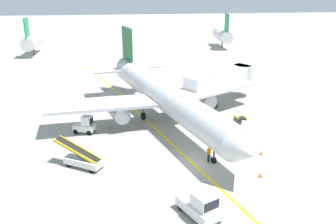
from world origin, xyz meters
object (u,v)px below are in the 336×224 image
object	(u,v)px
pushback_tug	(201,205)
safety_cone_tail_area	(242,103)
airliner	(164,95)
baggage_tug_near_wing	(85,125)
safety_cone_nose_right	(110,127)
safety_cone_wingtip_left	(242,147)
safety_cone_nose_left	(261,175)
belt_loader_forward_hold	(83,159)
jet_bridge	(226,78)
ground_crew_marshaller	(209,153)
safety_cone_wingtip_right	(261,153)
belt_loader_aft_hold	(239,123)

from	to	relation	value
pushback_tug	safety_cone_tail_area	distance (m)	26.66
airliner	baggage_tug_near_wing	distance (m)	10.15
baggage_tug_near_wing	safety_cone_tail_area	bearing A→B (deg)	19.65
safety_cone_nose_right	safety_cone_wingtip_left	xyz separation A→B (m)	(14.21, -7.06, 0.00)
safety_cone_nose_left	belt_loader_forward_hold	bearing A→B (deg)	167.05
jet_bridge	ground_crew_marshaller	xyz separation A→B (m)	(-6.23, -17.56, -2.63)
belt_loader_forward_hold	ground_crew_marshaller	distance (m)	12.23
safety_cone_wingtip_left	airliner	bearing A→B (deg)	130.15
belt_loader_forward_hold	safety_cone_wingtip_right	distance (m)	17.95
airliner	safety_cone_nose_right	size ratio (longest dim) A/B	78.14
safety_cone_wingtip_left	safety_cone_wingtip_right	size ratio (longest dim) A/B	1.00
safety_cone_nose_right	safety_cone_wingtip_right	xyz separation A→B (m)	(15.79, -8.48, 0.00)
baggage_tug_near_wing	pushback_tug	bearing A→B (deg)	-58.31
jet_bridge	belt_loader_aft_hold	xyz separation A→B (m)	(-0.82, -9.90, -2.77)
baggage_tug_near_wing	belt_loader_aft_hold	distance (m)	18.24
airliner	safety_cone_wingtip_right	bearing A→B (deg)	-48.64
safety_cone_wingtip_right	safety_cone_tail_area	size ratio (longest dim) A/B	1.00
belt_loader_forward_hold	safety_cone_wingtip_left	xyz separation A→B (m)	(16.37, 1.90, -0.56)
safety_cone_wingtip_right	safety_cone_nose_right	bearing A→B (deg)	151.77
pushback_tug	belt_loader_aft_hold	size ratio (longest dim) A/B	0.79
safety_cone_nose_left	safety_cone_wingtip_right	size ratio (longest dim) A/B	1.00
safety_cone_nose_right	pushback_tug	bearing A→B (deg)	-66.71
airliner	jet_bridge	size ratio (longest dim) A/B	2.91
belt_loader_forward_hold	safety_cone_nose_left	size ratio (longest dim) A/B	11.24
safety_cone_wingtip_left	baggage_tug_near_wing	bearing A→B (deg)	160.08
belt_loader_forward_hold	safety_cone_wingtip_left	world-z (taller)	belt_loader_forward_hold
safety_cone_nose_left	safety_cone_tail_area	world-z (taller)	same
jet_bridge	safety_cone_nose_right	size ratio (longest dim) A/B	26.84
safety_cone_wingtip_right	jet_bridge	bearing A→B (deg)	88.24
safety_cone_wingtip_right	ground_crew_marshaller	bearing A→B (deg)	-171.39
ground_crew_marshaller	safety_cone_nose_right	bearing A→B (deg)	137.14
ground_crew_marshaller	safety_cone_tail_area	bearing A→B (deg)	62.32
safety_cone_nose_right	safety_cone_wingtip_right	distance (m)	17.92
safety_cone_wingtip_left	safety_cone_wingtip_right	distance (m)	2.12
safety_cone_wingtip_right	safety_cone_wingtip_left	bearing A→B (deg)	138.03
airliner	belt_loader_aft_hold	distance (m)	9.81
jet_bridge	pushback_tug	xyz separation A→B (m)	(-8.68, -25.92, -2.55)
belt_loader_aft_hold	safety_cone_wingtip_left	bearing A→B (deg)	-103.24
baggage_tug_near_wing	safety_cone_nose_right	world-z (taller)	baggage_tug_near_wing
pushback_tug	safety_cone_wingtip_left	bearing A→B (deg)	58.20
jet_bridge	pushback_tug	world-z (taller)	jet_bridge
airliner	baggage_tug_near_wing	bearing A→B (deg)	-163.72
airliner	belt_loader_aft_hold	xyz separation A→B (m)	(8.77, -3.52, -2.64)
safety_cone_wingtip_left	safety_cone_tail_area	xyz separation A→B (m)	(4.25, 13.71, 0.00)
belt_loader_aft_hold	safety_cone_nose_right	distance (m)	15.58
belt_loader_forward_hold	safety_cone_nose_left	xyz separation A→B (m)	(16.32, -3.75, -0.56)
pushback_tug	baggage_tug_near_wing	xyz separation A→B (m)	(-10.36, 16.78, -0.07)
belt_loader_aft_hold	safety_cone_nose_right	xyz separation A→B (m)	(-15.48, 1.68, -0.56)
airliner	safety_cone_wingtip_left	bearing A→B (deg)	-49.85
jet_bridge	safety_cone_wingtip_right	distance (m)	17.03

